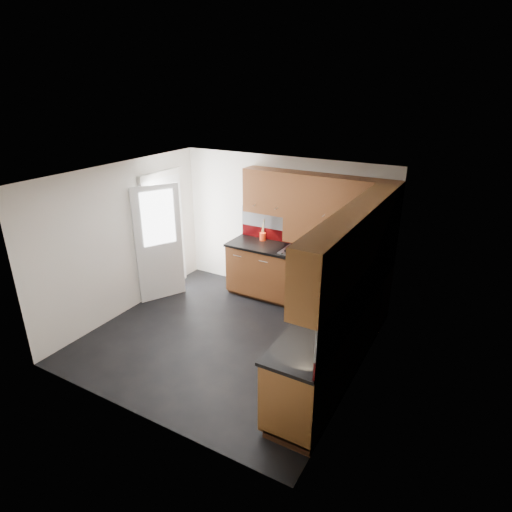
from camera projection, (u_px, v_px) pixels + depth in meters
The scene contains 14 objects.
room at pixel (224, 243), 5.72m from camera, with size 4.00×3.80×2.64m.
base_cabinets at pixel (315, 309), 6.21m from camera, with size 2.70×3.20×0.95m.
countertop at pixel (315, 279), 6.02m from camera, with size 2.72×3.22×0.04m.
backsplash at pixel (337, 258), 5.99m from camera, with size 2.70×3.20×0.54m.
upper_cabinets at pixel (334, 217), 5.65m from camera, with size 2.50×3.20×0.72m.
extractor_hood at pixel (304, 230), 6.91m from camera, with size 0.60×0.33×0.40m, color brown.
glass_cabinet at pixel (376, 215), 5.66m from camera, with size 0.32×0.80×0.66m.
back_door at pixel (162, 237), 7.31m from camera, with size 0.42×1.19×2.04m.
gas_hob at pixel (299, 252), 6.90m from camera, with size 0.56×0.49×0.04m.
utensil_pot at pixel (263, 235), 7.40m from camera, with size 0.11×0.11×0.39m.
toaster at pixel (331, 249), 6.79m from camera, with size 0.25×0.16×0.18m.
food_processor at pixel (363, 269), 5.94m from camera, with size 0.19×0.19×0.32m.
paper_towel at pixel (350, 288), 5.42m from camera, with size 0.13×0.13×0.27m, color white.
orange_cloth at pixel (358, 279), 5.97m from camera, with size 0.12×0.11×0.01m, color #D44E17.
Camera 1 is at (3.01, -4.45, 3.50)m, focal length 30.00 mm.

